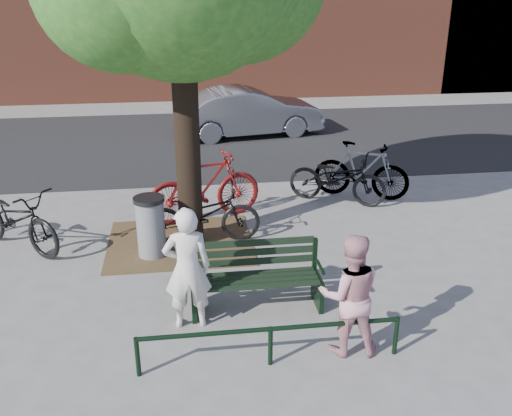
{
  "coord_description": "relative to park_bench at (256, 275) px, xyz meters",
  "views": [
    {
      "loc": [
        -0.9,
        -6.57,
        4.19
      ],
      "look_at": [
        0.13,
        1.0,
        1.06
      ],
      "focal_mm": 40.0,
      "sensor_mm": 36.0,
      "label": 1
    }
  ],
  "objects": [
    {
      "name": "ground",
      "position": [
        0.0,
        -0.08,
        -0.48
      ],
      "size": [
        90.0,
        90.0,
        0.0
      ],
      "primitive_type": "plane",
      "color": "gray",
      "rests_on": "ground"
    },
    {
      "name": "dirt_pit",
      "position": [
        -1.0,
        2.12,
        -0.47
      ],
      "size": [
        2.4,
        2.0,
        0.02
      ],
      "primitive_type": "cube",
      "color": "brown",
      "rests_on": "ground"
    },
    {
      "name": "road",
      "position": [
        0.0,
        8.42,
        -0.47
      ],
      "size": [
        40.0,
        7.0,
        0.01
      ],
      "primitive_type": "cube",
      "color": "black",
      "rests_on": "ground"
    },
    {
      "name": "park_bench",
      "position": [
        0.0,
        0.0,
        0.0
      ],
      "size": [
        1.74,
        0.54,
        0.97
      ],
      "color": "black",
      "rests_on": "ground"
    },
    {
      "name": "guard_railing",
      "position": [
        0.0,
        -1.28,
        -0.08
      ],
      "size": [
        3.06,
        0.06,
        0.51
      ],
      "color": "black",
      "rests_on": "ground"
    },
    {
      "name": "person_left",
      "position": [
        -0.9,
        -0.33,
        0.34
      ],
      "size": [
        0.6,
        0.4,
        1.63
      ],
      "primitive_type": "imported",
      "rotation": [
        0.0,
        0.0,
        3.16
      ],
      "color": "silver",
      "rests_on": "ground"
    },
    {
      "name": "person_right",
      "position": [
        0.95,
        -1.13,
        0.28
      ],
      "size": [
        0.8,
        0.65,
        1.52
      ],
      "primitive_type": "imported",
      "rotation": [
        0.0,
        0.0,
        3.03
      ],
      "color": "#CA8B93",
      "rests_on": "ground"
    },
    {
      "name": "litter_bin",
      "position": [
        -1.44,
        1.72,
        0.03
      ],
      "size": [
        0.49,
        0.49,
        1.0
      ],
      "color": "gray",
      "rests_on": "ground"
    },
    {
      "name": "bicycle_a",
      "position": [
        -3.63,
        2.28,
        0.06
      ],
      "size": [
        2.03,
        1.84,
        1.07
      ],
      "primitive_type": "imported",
      "rotation": [
        0.0,
        0.0,
        0.89
      ],
      "color": "black",
      "rests_on": "ground"
    },
    {
      "name": "bicycle_b",
      "position": [
        -0.52,
        3.08,
        0.17
      ],
      "size": [
        2.23,
        1.16,
        1.29
      ],
      "primitive_type": "imported",
      "rotation": [
        0.0,
        0.0,
        1.85
      ],
      "color": "#5E0D0D",
      "rests_on": "ground"
    },
    {
      "name": "bicycle_c",
      "position": [
        -0.61,
        2.12,
        0.03
      ],
      "size": [
        1.94,
        0.7,
        1.01
      ],
      "primitive_type": "imported",
      "rotation": [
        0.0,
        0.0,
        1.56
      ],
      "color": "black",
      "rests_on": "ground"
    },
    {
      "name": "bicycle_d",
      "position": [
        2.66,
        3.81,
        0.09
      ],
      "size": [
        1.95,
        1.31,
        1.15
      ],
      "primitive_type": "imported",
      "rotation": [
        0.0,
        0.0,
        1.12
      ],
      "color": "gray",
      "rests_on": "ground"
    },
    {
      "name": "bicycle_e",
      "position": [
        2.11,
        3.59,
        0.03
      ],
      "size": [
        2.02,
        1.51,
        1.02
      ],
      "primitive_type": "imported",
      "rotation": [
        0.0,
        0.0,
        1.08
      ],
      "color": "black",
      "rests_on": "ground"
    },
    {
      "name": "parked_car",
      "position": [
        1.0,
        8.91,
        0.19
      ],
      "size": [
        4.23,
        2.03,
        1.34
      ],
      "primitive_type": "imported",
      "rotation": [
        0.0,
        0.0,
        1.73
      ],
      "color": "slate",
      "rests_on": "ground"
    }
  ]
}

